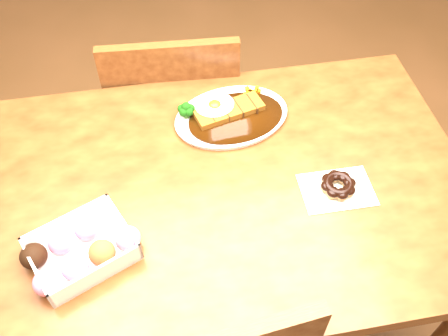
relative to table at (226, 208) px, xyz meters
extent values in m
plane|color=brown|center=(0.00, 0.00, -0.65)|extent=(6.00, 6.00, 0.00)
cube|color=#46200E|center=(0.00, 0.00, 0.08)|extent=(1.20, 0.80, 0.04)
cylinder|color=#46200E|center=(-0.54, 0.34, -0.30)|extent=(0.06, 0.06, 0.71)
cylinder|color=#46200E|center=(0.54, 0.34, -0.30)|extent=(0.06, 0.06, 0.71)
cube|color=#46200E|center=(-0.08, 0.60, -0.22)|extent=(0.45, 0.45, 0.04)
cylinder|color=#46200E|center=(0.11, 0.76, -0.45)|extent=(0.04, 0.04, 0.41)
cylinder|color=#46200E|center=(-0.23, 0.78, -0.45)|extent=(0.04, 0.04, 0.41)
cylinder|color=#46200E|center=(0.08, 0.42, -0.45)|extent=(0.04, 0.04, 0.41)
cylinder|color=#46200E|center=(-0.26, 0.44, -0.45)|extent=(0.04, 0.04, 0.41)
cube|color=#46200E|center=(-0.09, 0.41, 0.02)|extent=(0.40, 0.06, 0.40)
ellipsoid|color=white|center=(0.06, 0.22, 0.11)|extent=(0.34, 0.27, 0.01)
ellipsoid|color=black|center=(0.06, 0.20, 0.12)|extent=(0.29, 0.23, 0.01)
cube|color=#6B380C|center=(0.05, 0.22, 0.12)|extent=(0.20, 0.11, 0.02)
ellipsoid|color=white|center=(0.01, 0.24, 0.14)|extent=(0.12, 0.11, 0.01)
ellipsoid|color=#FFB214|center=(0.01, 0.24, 0.14)|extent=(0.03, 0.03, 0.02)
cube|color=white|center=(-0.34, -0.14, 0.13)|extent=(0.25, 0.23, 0.06)
ellipsoid|color=pink|center=(-0.41, -0.21, 0.13)|extent=(0.06, 0.06, 0.05)
ellipsoid|color=pink|center=(-0.35, -0.18, 0.13)|extent=(0.06, 0.06, 0.05)
ellipsoid|color=brown|center=(-0.29, -0.16, 0.13)|extent=(0.06, 0.06, 0.05)
ellipsoid|color=pink|center=(-0.24, -0.13, 0.13)|extent=(0.06, 0.06, 0.05)
ellipsoid|color=black|center=(-0.44, -0.14, 0.13)|extent=(0.06, 0.06, 0.05)
ellipsoid|color=pink|center=(-0.38, -0.11, 0.13)|extent=(0.06, 0.06, 0.05)
ellipsoid|color=pink|center=(-0.32, -0.09, 0.13)|extent=(0.06, 0.06, 0.05)
cube|color=silver|center=(0.26, -0.06, 0.10)|extent=(0.17, 0.12, 0.00)
torus|color=olive|center=(0.26, -0.06, 0.12)|extent=(0.08, 0.08, 0.03)
torus|color=black|center=(0.26, -0.06, 0.12)|extent=(0.08, 0.08, 0.02)
camera|label=1|loc=(-0.13, -0.72, 1.06)|focal=40.00mm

